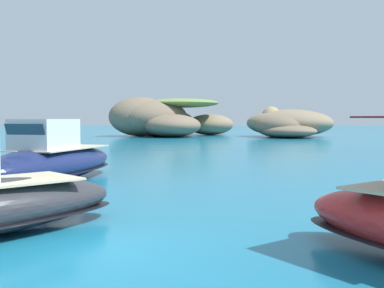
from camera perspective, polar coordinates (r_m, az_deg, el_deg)
name	(u,v)px	position (r m, az deg, el deg)	size (l,w,h in m)	color
ground_plane	(104,247)	(11.53, -11.01, -12.56)	(400.00, 400.00, 0.00)	#197093
islet_large	(165,120)	(83.68, -3.43, 3.04)	(25.55, 23.40, 6.99)	#84755B
islet_small	(286,124)	(79.42, 11.72, 2.41)	(17.58, 18.50, 5.24)	#84755B
motorboat_navy	(51,161)	(23.42, -17.28, -2.06)	(5.02, 10.95, 3.11)	navy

